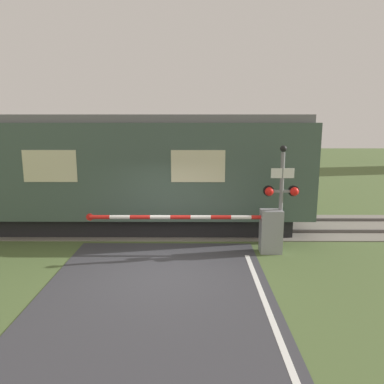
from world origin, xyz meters
The scene contains 5 objects.
ground_plane centered at (0.00, 0.00, 0.00)m, with size 80.00×80.00×0.00m, color #4C6033.
track_bed centered at (0.00, 3.83, 0.02)m, with size 36.00×3.20×0.13m.
train centered at (-3.50, 3.83, 1.97)m, with size 16.15×3.03×3.84m.
crossing_barrier centered at (2.57, 1.32, 0.68)m, with size 5.48×0.44×1.23m.
signal_post centered at (3.23, 1.36, 1.72)m, with size 0.99×0.26×3.01m.
Camera 1 is at (0.82, -8.78, 3.70)m, focal length 35.00 mm.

